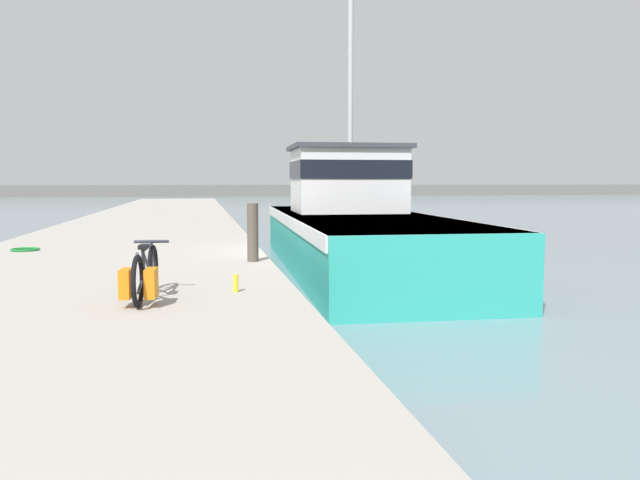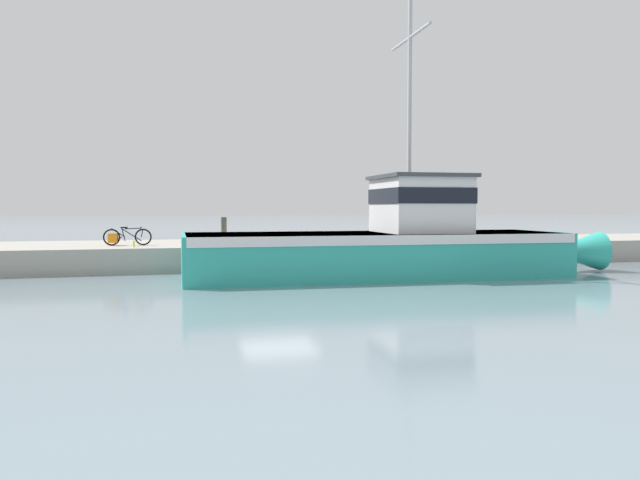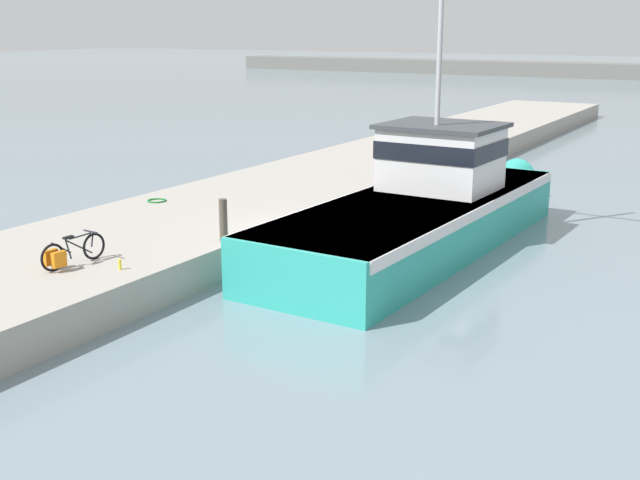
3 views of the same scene
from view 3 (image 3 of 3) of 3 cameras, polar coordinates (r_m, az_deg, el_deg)
name	(u,v)px [view 3 (image 3 of 3)]	position (r m, az deg, el deg)	size (l,w,h in m)	color
ground_plane	(316,268)	(20.42, -0.26, -1.98)	(320.00, 320.00, 0.00)	gray
dock_pier	(184,230)	(22.70, -9.62, 0.68)	(5.90, 80.00, 0.86)	#A39E93
fishing_boat_main	(425,206)	(22.50, 7.50, 2.40)	(4.18, 14.52, 9.19)	teal
bicycle_touring	(67,253)	(18.27, -17.53, -0.90)	(0.51, 1.72, 0.68)	black
mooring_post	(223,220)	(19.65, -6.89, 1.42)	(0.20, 0.20, 1.04)	#51473D
hose_coil	(157,201)	(24.58, -11.53, 2.77)	(0.57, 0.57, 0.05)	#197A2D
water_bottle_on_curb	(120,264)	(17.82, -14.04, -1.70)	(0.07, 0.07, 0.23)	yellow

